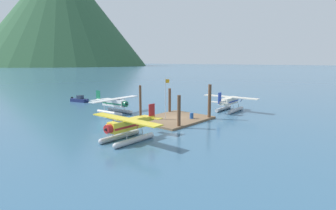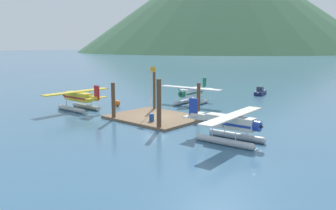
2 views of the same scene
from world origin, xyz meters
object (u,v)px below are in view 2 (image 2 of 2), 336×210
Objects in this scene: fuel_drum at (152,117)px; seaplane_cream_stbd_aft at (230,126)px; mooring_buoy at (117,103)px; flagpole at (151,84)px; boat_navy_open_north at (260,92)px; seaplane_white_bow_left at (191,94)px; seaplane_yellow_port_aft at (78,99)px.

seaplane_cream_stbd_aft is (11.01, -0.64, 0.84)m from fuel_drum.
mooring_buoy is 23.83m from seaplane_cream_stbd_aft.
flagpole is 1.31× the size of boat_navy_open_north.
seaplane_white_bow_left is at bearing 108.33° from fuel_drum.
mooring_buoy is 0.08× the size of seaplane_white_bow_left.
mooring_buoy is at bearing 74.42° from seaplane_yellow_port_aft.
seaplane_cream_stbd_aft reaches higher than boat_navy_open_north.
seaplane_white_bow_left is 1.00× the size of seaplane_cream_stbd_aft.
mooring_buoy is 0.19× the size of boat_navy_open_north.
seaplane_yellow_port_aft is at bearing -176.84° from fuel_drum.
seaplane_cream_stbd_aft reaches higher than fuel_drum.
seaplane_yellow_port_aft is at bearing -179.74° from seaplane_cream_stbd_aft.
seaplane_yellow_port_aft is at bearing -161.60° from flagpole.
seaplane_cream_stbd_aft is at bearing -42.47° from seaplane_white_bow_left.
flagpole is 14.51m from seaplane_cream_stbd_aft.
seaplane_white_bow_left and seaplane_cream_stbd_aft have the same top height.
seaplane_white_bow_left is at bearing 48.17° from mooring_buoy.
flagpole is 7.16× the size of fuel_drum.
boat_navy_open_north is at bearing 66.77° from mooring_buoy.
flagpole is at bearing -81.11° from seaplane_white_bow_left.
flagpole reaches higher than boat_navy_open_north.
flagpole reaches higher than seaplane_cream_stbd_aft.
fuel_drum is 30.52m from boat_navy_open_north.
flagpole is 0.60× the size of seaplane_white_bow_left.
fuel_drum reaches higher than mooring_buoy.
seaplane_yellow_port_aft reaches higher than fuel_drum.
seaplane_white_bow_left is (-4.49, 13.54, 0.84)m from fuel_drum.
seaplane_white_bow_left reaches higher than boat_navy_open_north.
fuel_drum is 0.08× the size of seaplane_white_bow_left.
boat_navy_open_north is (-12.18, 31.14, -1.09)m from seaplane_cream_stbd_aft.
seaplane_yellow_port_aft is (-13.72, -0.76, 0.84)m from fuel_drum.
flagpole reaches higher than seaplane_white_bow_left.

